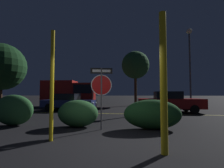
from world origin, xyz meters
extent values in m
plane|color=black|center=(0.00, 0.00, 0.00)|extent=(260.00, 260.00, 0.00)
cube|color=gold|center=(0.00, 7.30, 0.00)|extent=(41.16, 0.12, 0.01)
cylinder|color=#4C4C51|center=(-0.40, 1.98, 1.17)|extent=(0.06, 0.06, 2.34)
cylinder|color=white|center=(-0.40, 1.98, 1.69)|extent=(0.77, 0.20, 0.79)
cylinder|color=#B71414|center=(-0.40, 1.98, 1.69)|extent=(0.72, 0.19, 0.73)
cube|color=black|center=(-0.40, 1.98, 2.24)|extent=(0.83, 0.23, 0.22)
cube|color=white|center=(-0.40, 1.98, 2.24)|extent=(0.68, 0.20, 0.10)
cylinder|color=yellow|center=(-1.53, 0.23, 1.62)|extent=(0.11, 0.11, 3.23)
cylinder|color=yellow|center=(1.53, -0.48, 1.63)|extent=(0.16, 0.16, 3.26)
ellipsoid|color=#2D6633|center=(-4.32, 2.33, 0.66)|extent=(1.79, 0.82, 1.31)
ellipsoid|color=#285B2D|center=(-1.46, 2.39, 0.55)|extent=(1.68, 1.05, 1.10)
ellipsoid|color=#19421E|center=(1.52, 2.31, 0.57)|extent=(2.18, 0.94, 1.13)
cube|color=navy|center=(-4.47, 9.04, 0.58)|extent=(4.26, 1.79, 0.56)
cube|color=black|center=(-4.60, 9.04, 1.12)|extent=(1.73, 1.48, 0.51)
cylinder|color=black|center=(-3.15, 9.79, 0.30)|extent=(0.61, 0.22, 0.60)
cylinder|color=black|center=(-3.20, 8.20, 0.30)|extent=(0.61, 0.22, 0.60)
cylinder|color=black|center=(-5.75, 9.87, 0.30)|extent=(0.61, 0.22, 0.60)
cylinder|color=black|center=(-5.80, 8.28, 0.30)|extent=(0.61, 0.22, 0.60)
sphere|color=#F4EFCC|center=(-2.33, 9.48, 0.61)|extent=(0.14, 0.14, 0.14)
sphere|color=#F4EFCC|center=(-2.36, 8.46, 0.61)|extent=(0.14, 0.14, 0.14)
cube|color=maroon|center=(3.37, 8.76, 0.65)|extent=(4.66, 2.06, 0.70)
cube|color=black|center=(3.23, 8.76, 1.26)|extent=(1.90, 1.68, 0.53)
cylinder|color=black|center=(4.75, 9.72, 0.30)|extent=(0.61, 0.22, 0.60)
cylinder|color=black|center=(4.82, 7.92, 0.30)|extent=(0.61, 0.22, 0.60)
cylinder|color=black|center=(1.91, 9.60, 0.30)|extent=(0.61, 0.22, 0.60)
cylinder|color=black|center=(1.98, 7.81, 0.30)|extent=(0.61, 0.22, 0.60)
sphere|color=#F4EFCC|center=(5.66, 9.44, 0.69)|extent=(0.14, 0.14, 0.14)
sphere|color=#F4EFCC|center=(5.71, 8.28, 0.69)|extent=(0.14, 0.14, 0.14)
cube|color=maroon|center=(-4.51, 13.47, 1.44)|extent=(2.19, 2.20, 2.08)
cube|color=black|center=(-4.51, 13.47, 1.86)|extent=(1.99, 2.23, 0.92)
cube|color=maroon|center=(-7.22, 13.29, 1.57)|extent=(3.50, 2.42, 2.34)
cylinder|color=black|center=(-4.63, 14.52, 0.42)|extent=(0.86, 0.33, 0.84)
cylinder|color=black|center=(-4.50, 12.41, 0.42)|extent=(0.86, 0.33, 0.84)
cylinder|color=black|center=(-7.89, 14.31, 0.42)|extent=(0.86, 0.33, 0.84)
cylinder|color=black|center=(-7.75, 12.20, 0.42)|extent=(0.86, 0.33, 0.84)
cylinder|color=#4C4C51|center=(6.12, 13.01, 3.60)|extent=(0.16, 0.16, 7.20)
sphere|color=#F9E5B2|center=(6.12, 13.01, 7.47)|extent=(0.53, 0.53, 0.53)
cylinder|color=#422D1E|center=(-14.87, 14.03, 1.28)|extent=(0.32, 0.32, 2.57)
sphere|color=#143819|center=(-14.87, 14.03, 4.56)|extent=(5.54, 5.54, 5.54)
cylinder|color=#422D1E|center=(0.88, 16.12, 1.80)|extent=(0.32, 0.32, 3.60)
sphere|color=#235128|center=(0.88, 16.12, 4.77)|extent=(3.26, 3.26, 3.26)
camera|label=1|loc=(0.90, -4.57, 1.35)|focal=28.00mm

